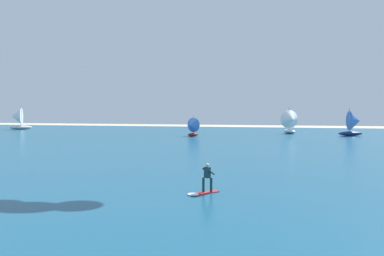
# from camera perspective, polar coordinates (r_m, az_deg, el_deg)

# --- Properties ---
(ocean) EXTENTS (160.00, 90.00, 0.10)m
(ocean) POSITION_cam_1_polar(r_m,az_deg,el_deg) (53.16, 6.22, -2.22)
(ocean) COLOR navy
(ocean) RESTS_ON ground
(kitesurfer) EXTENTS (1.76, 1.80, 1.67)m
(kitesurfer) POSITION_cam_1_polar(r_m,az_deg,el_deg) (21.06, 1.90, -8.25)
(kitesurfer) COLOR red
(kitesurfer) RESTS_ON ocean
(sailboat_near_shore) EXTENTS (3.99, 4.47, 5.03)m
(sailboat_near_shore) POSITION_cam_1_polar(r_m,az_deg,el_deg) (73.92, 14.76, 0.96)
(sailboat_near_shore) COLOR silver
(sailboat_near_shore) RESTS_ON ocean
(sailboat_mid_left) EXTENTS (2.83, 3.17, 3.57)m
(sailboat_mid_left) POSITION_cam_1_polar(r_m,az_deg,el_deg) (64.51, -0.04, 0.20)
(sailboat_mid_left) COLOR maroon
(sailboat_mid_left) RESTS_ON ocean
(sailboat_outermost) EXTENTS (5.06, 4.52, 5.66)m
(sailboat_outermost) POSITION_cam_1_polar(r_m,az_deg,el_deg) (94.87, -24.93, 1.37)
(sailboat_outermost) COLOR silver
(sailboat_outermost) RESTS_ON ocean
(sailboat_heeled_over) EXTENTS (4.26, 3.67, 4.86)m
(sailboat_heeled_over) POSITION_cam_1_polar(r_m,az_deg,el_deg) (71.48, 23.31, 0.70)
(sailboat_heeled_over) COLOR navy
(sailboat_heeled_over) RESTS_ON ocean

